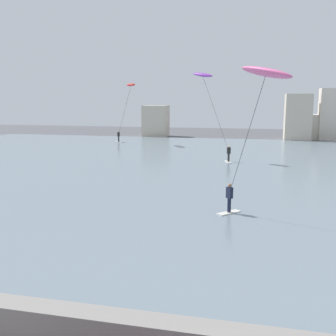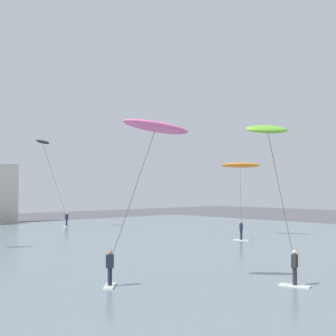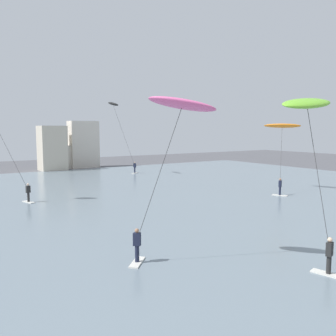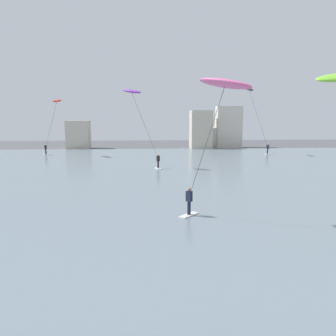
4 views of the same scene
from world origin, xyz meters
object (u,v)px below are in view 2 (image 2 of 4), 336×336
object	(u,v)px
kitesurfer_orange	(240,170)
kitesurfer_black	(45,151)
kitesurfer_lime	(270,140)
kitesurfer_pink	(151,141)

from	to	relation	value
kitesurfer_orange	kitesurfer_black	distance (m)	22.92
kitesurfer_lime	kitesurfer_pink	distance (m)	5.96
kitesurfer_orange	kitesurfer_black	size ratio (longest dim) A/B	0.68
kitesurfer_lime	kitesurfer_orange	distance (m)	20.61
kitesurfer_orange	kitesurfer_pink	bearing A→B (deg)	-152.03
kitesurfer_lime	kitesurfer_orange	xyz separation A→B (m)	(15.26, 13.83, -0.66)
kitesurfer_pink	kitesurfer_orange	xyz separation A→B (m)	(20.42, 10.85, -0.44)
kitesurfer_pink	kitesurfer_orange	bearing A→B (deg)	27.97
kitesurfer_lime	kitesurfer_black	size ratio (longest dim) A/B	0.77
kitesurfer_orange	kitesurfer_lime	bearing A→B (deg)	-137.82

